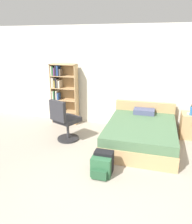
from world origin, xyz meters
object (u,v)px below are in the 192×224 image
object	(u,v)px
bookshelf	(62,94)
backpack_green	(101,168)
nightstand	(190,125)
water_bottle	(191,111)
bed	(141,133)
office_chair	(65,121)
backpack_black	(104,162)

from	to	relation	value
bookshelf	backpack_green	world-z (taller)	bookshelf
nightstand	water_bottle	xyz separation A→B (m)	(-0.03, -0.12, 0.40)
bed	office_chair	distance (m)	1.73
bed	nightstand	world-z (taller)	bed
backpack_black	water_bottle	bearing A→B (deg)	50.21
backpack_green	nightstand	bearing A→B (deg)	53.13
nightstand	backpack_black	xyz separation A→B (m)	(-1.60, -2.01, -0.10)
nightstand	office_chair	bearing A→B (deg)	-159.90
office_chair	backpack_green	distance (m)	1.65
nightstand	bed	bearing A→B (deg)	-147.54
nightstand	backpack_green	distance (m)	2.69
water_bottle	backpack_green	bearing A→B (deg)	-127.94
bed	nightstand	bearing A→B (deg)	32.46
office_chair	backpack_green	xyz separation A→B (m)	(1.15, -1.14, -0.31)
bed	water_bottle	xyz separation A→B (m)	(1.05, 0.57, 0.44)
bed	bookshelf	bearing A→B (deg)	160.82
office_chair	water_bottle	size ratio (longest dim) A/B	4.30
nightstand	backpack_green	bearing A→B (deg)	-126.87
nightstand	backpack_green	world-z (taller)	nightstand
bed	backpack_black	size ratio (longest dim) A/B	4.93
bookshelf	water_bottle	distance (m)	3.31
office_chair	backpack_black	size ratio (longest dim) A/B	2.50
bookshelf	office_chair	world-z (taller)	bookshelf
backpack_green	water_bottle	bearing A→B (deg)	52.06
bookshelf	backpack_green	bearing A→B (deg)	-52.65
backpack_black	office_chair	bearing A→B (deg)	139.37
bed	backpack_green	distance (m)	1.56
backpack_black	bookshelf	bearing A→B (deg)	129.37
office_chair	bookshelf	bearing A→B (deg)	117.03
office_chair	backpack_black	distance (m)	1.56
bookshelf	bed	distance (m)	2.45
bookshelf	water_bottle	size ratio (longest dim) A/B	7.06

